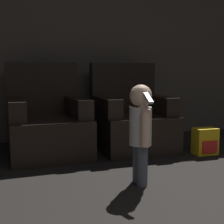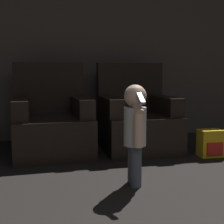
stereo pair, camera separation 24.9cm
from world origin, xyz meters
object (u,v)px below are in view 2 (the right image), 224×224
(armchair_left, at_px, (52,123))
(person_toddler, at_px, (135,126))
(toy_backpack, at_px, (211,143))
(armchair_right, at_px, (136,120))

(armchair_left, distance_m, person_toddler, 1.33)
(armchair_left, distance_m, toy_backpack, 1.72)
(armchair_left, relative_size, armchair_right, 1.00)
(armchair_left, xyz_separation_m, toy_backpack, (1.62, -0.54, -0.19))
(armchair_left, distance_m, armchair_right, 0.97)
(armchair_left, height_order, toy_backpack, armchair_left)
(person_toddler, relative_size, toy_backpack, 2.75)
(armchair_left, xyz_separation_m, armchair_right, (0.97, 0.00, 0.00))
(armchair_right, distance_m, toy_backpack, 0.87)
(person_toddler, bearing_deg, toy_backpack, 124.75)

